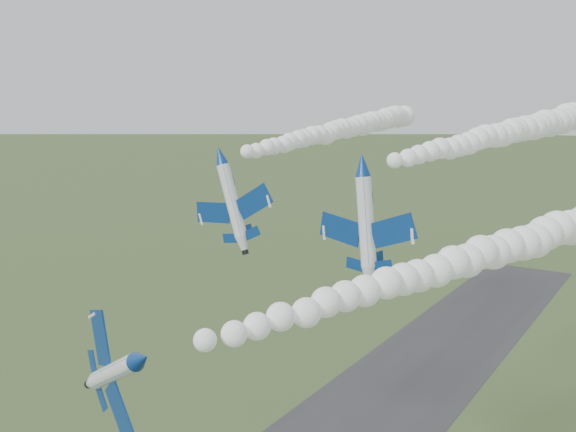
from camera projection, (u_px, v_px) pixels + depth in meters
name	position (u px, v px, depth m)	size (l,w,h in m)	color
jet_lead	(140.00, 360.00, 44.71)	(5.96, 12.08, 8.92)	white
smoke_trail_jet_lead	(489.00, 252.00, 67.85)	(4.86, 73.03, 4.86)	white
jet_pair_left	(220.00, 155.00, 77.31)	(10.86, 13.59, 4.30)	white
smoke_trail_jet_pair_left	(345.00, 129.00, 109.56)	(4.45, 67.61, 4.45)	white
jet_pair_right	(362.00, 164.00, 66.84)	(12.18, 14.48, 3.63)	white
smoke_trail_jet_pair_right	(521.00, 129.00, 93.74)	(4.93, 68.68, 4.93)	white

